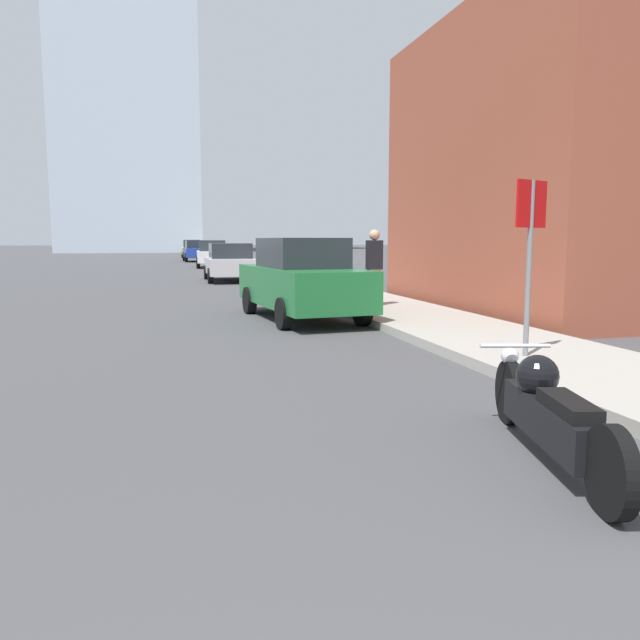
% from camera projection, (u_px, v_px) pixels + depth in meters
% --- Properties ---
extents(sidewalk, '(2.39, 240.00, 0.15)m').
position_uv_depth(sidewalk, '(245.00, 265.00, 39.88)').
color(sidewalk, '#9E998E').
rests_on(sidewalk, ground_plane).
extents(motorcycle, '(0.86, 2.49, 0.76)m').
position_uv_depth(motorcycle, '(548.00, 411.00, 4.74)').
color(motorcycle, black).
rests_on(motorcycle, ground_plane).
extents(parked_car_green, '(2.13, 4.56, 1.71)m').
position_uv_depth(parked_car_green, '(302.00, 279.00, 13.07)').
color(parked_car_green, '#1E6B33').
rests_on(parked_car_green, ground_plane).
extents(parked_car_silver, '(2.01, 4.41, 1.53)m').
position_uv_depth(parked_car_silver, '(230.00, 262.00, 25.32)').
color(parked_car_silver, '#BCBCC1').
rests_on(parked_car_silver, ground_plane).
extents(parked_car_white, '(2.03, 4.06, 1.64)m').
position_uv_depth(parked_car_white, '(212.00, 254.00, 37.61)').
color(parked_car_white, silver).
rests_on(parked_car_white, ground_plane).
extents(parked_car_blue, '(2.01, 4.58, 1.61)m').
position_uv_depth(parked_car_blue, '(196.00, 251.00, 48.19)').
color(parked_car_blue, '#1E3899').
rests_on(parked_car_blue, ground_plane).
extents(parked_car_yellow, '(2.17, 3.98, 1.67)m').
position_uv_depth(parked_car_yellow, '(192.00, 249.00, 59.18)').
color(parked_car_yellow, gold).
rests_on(parked_car_yellow, ground_plane).
extents(stop_sign, '(0.57, 0.26, 2.27)m').
position_uv_depth(stop_sign, '(530.00, 237.00, 8.01)').
color(stop_sign, slate).
rests_on(stop_sign, sidewalk).
extents(pedestrian, '(0.36, 0.25, 1.75)m').
position_uv_depth(pedestrian, '(374.00, 266.00, 14.39)').
color(pedestrian, brown).
rests_on(pedestrian, sidewalk).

